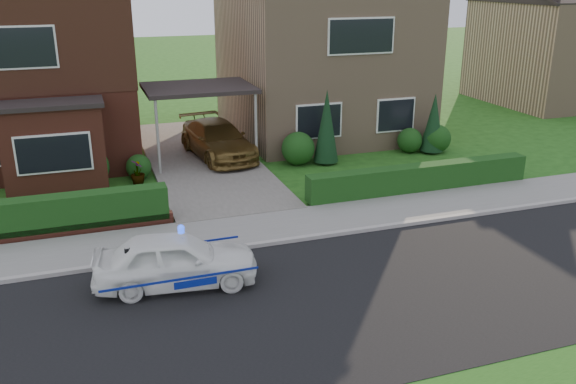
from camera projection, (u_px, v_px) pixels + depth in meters
name	position (u px, v px, depth m)	size (l,w,h in m)	color
ground	(307.00, 304.00, 12.69)	(120.00, 120.00, 0.00)	#1C4913
road	(307.00, 304.00, 12.69)	(60.00, 6.00, 0.02)	black
kerb	(264.00, 244.00, 15.38)	(60.00, 0.16, 0.12)	#9E9993
sidewalk	(253.00, 229.00, 16.32)	(60.00, 2.00, 0.10)	slate
driveway	(202.00, 159.00, 22.46)	(3.80, 12.00, 0.12)	#666059
house_left	(23.00, 53.00, 22.01)	(7.50, 9.53, 7.25)	brown
house_right	(319.00, 45.00, 25.69)	(7.50, 8.06, 7.25)	tan
carport_link	(199.00, 89.00, 21.55)	(3.80, 3.00, 2.77)	black
dwarf_wall	(22.00, 236.00, 15.57)	(7.70, 0.25, 0.36)	brown
hedge_left	(23.00, 240.00, 15.76)	(7.50, 0.55, 0.90)	black
hedge_right	(419.00, 192.00, 19.23)	(7.50, 0.55, 0.80)	black
shrub_left_mid	(88.00, 167.00, 19.52)	(1.32, 1.32, 1.32)	black
shrub_left_near	(139.00, 167.00, 20.36)	(0.84, 0.84, 0.84)	black
shrub_right_near	(298.00, 148.00, 21.84)	(1.20, 1.20, 1.20)	black
shrub_right_mid	(410.00, 140.00, 23.37)	(0.96, 0.96, 0.96)	black
shrub_right_far	(437.00, 139.00, 23.39)	(1.08, 1.08, 1.08)	black
conifer_a	(326.00, 129.00, 21.73)	(0.90, 0.90, 2.60)	black
conifer_b	(433.00, 125.00, 23.14)	(0.90, 0.90, 2.20)	black
neighbour_right	(554.00, 52.00, 32.18)	(6.50, 7.00, 5.20)	tan
police_car	(176.00, 260.00, 13.28)	(3.26, 3.69, 1.37)	white
driveway_car	(218.00, 139.00, 22.38)	(1.81, 4.45, 1.29)	brown
potted_plant_c	(138.00, 173.00, 19.80)	(0.45, 0.45, 0.81)	gray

